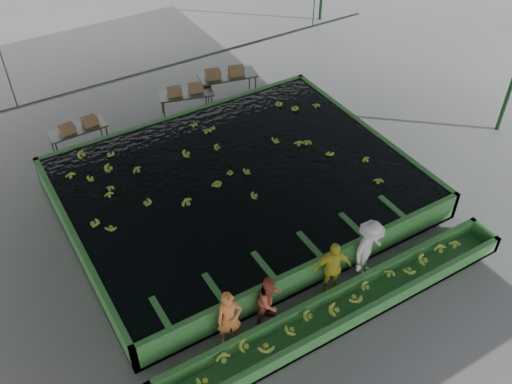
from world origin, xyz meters
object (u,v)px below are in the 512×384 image
flotation_tank (239,187)px  box_stack_left (79,129)px  worker_d (369,249)px  box_stack_mid (185,93)px  sorting_trough (342,309)px  worker_c (332,268)px  box_stack_right (225,76)px  packing_table_mid (187,104)px  worker_b (270,301)px  packing_table_left (80,139)px  packing_table_right (228,86)px  worker_a (229,319)px

flotation_tank → box_stack_left: size_ratio=7.80×
worker_d → box_stack_mid: (-0.68, 9.37, -0.02)m
worker_d → box_stack_left: worker_d is taller
box_stack_left → box_stack_mid: 3.97m
sorting_trough → flotation_tank: bearing=90.0°
worker_d → worker_c: bearing=159.8°
worker_c → box_stack_right: bearing=95.8°
packing_table_mid → worker_b: bearing=-103.9°
packing_table_left → box_stack_left: bearing=-39.3°
packing_table_right → box_stack_mid: box_stack_mid is taller
flotation_tank → box_stack_right: 5.78m
sorting_trough → worker_a: 2.87m
flotation_tank → worker_a: worker_a is taller
flotation_tank → worker_d: bearing=-72.1°
packing_table_mid → worker_c: bearing=-93.0°
packing_table_mid → box_stack_mid: box_stack_mid is taller
sorting_trough → worker_a: bearing=163.5°
box_stack_mid → box_stack_right: size_ratio=0.88×
sorting_trough → worker_c: (0.23, 0.80, 0.59)m
worker_b → box_stack_mid: (2.31, 9.37, 0.13)m
sorting_trough → worker_b: (-1.60, 0.80, 0.50)m
packing_table_left → packing_table_mid: (4.03, 0.13, 0.01)m
packing_table_left → worker_b: bearing=-79.5°
worker_c → worker_d: (1.16, 0.00, 0.06)m
flotation_tank → box_stack_left: box_stack_left is taller
worker_b → packing_table_mid: (2.31, 9.35, -0.31)m
flotation_tank → box_stack_mid: (0.70, 5.07, 0.43)m
packing_table_left → packing_table_mid: packing_table_mid is taller
packing_table_mid → box_stack_left: box_stack_left is taller
packing_table_right → box_stack_right: (-0.14, -0.04, 0.49)m
worker_b → packing_table_left: (-1.72, 9.22, -0.32)m
flotation_tank → packing_table_mid: size_ratio=5.18×
packing_table_left → packing_table_mid: 4.03m
worker_b → box_stack_mid: size_ratio=1.19×
worker_c → box_stack_right: worker_c is taller
worker_a → packing_table_right: worker_a is taller
packing_table_left → box_stack_left: box_stack_left is taller
packing_table_left → worker_d: bearing=-63.0°
sorting_trough → worker_c: size_ratio=5.96×
worker_b → box_stack_left: worker_b is taller
sorting_trough → packing_table_left: bearing=108.3°
worker_b → worker_c: worker_c is taller
packing_table_right → worker_c: bearing=-103.6°
flotation_tank → sorting_trough: (0.00, -5.10, -0.20)m
packing_table_left → packing_table_right: (5.86, 0.34, 0.06)m
box_stack_right → packing_table_left: bearing=-176.9°
packing_table_right → worker_d: bearing=-96.9°
worker_c → packing_table_mid: size_ratio=0.87×
worker_a → packing_table_right: size_ratio=0.76×
flotation_tank → sorting_trough: 5.10m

